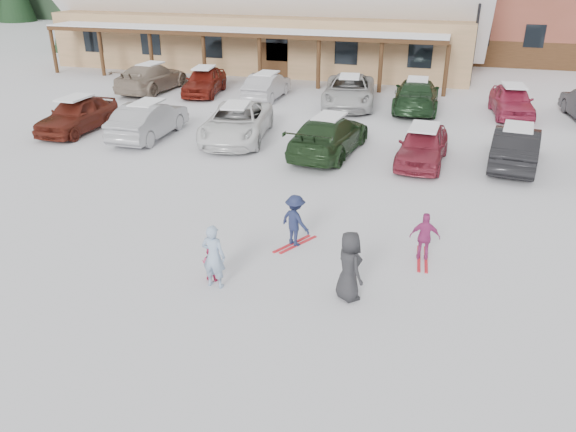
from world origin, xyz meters
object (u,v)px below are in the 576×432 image
(toddler_red, at_px, (210,263))
(parked_car_12, at_px, (512,101))
(day_lodge, at_px, (268,6))
(parked_car_10, at_px, (349,91))
(parked_car_11, at_px, (416,95))
(lamp_post, at_px, (478,19))
(parked_car_2, at_px, (237,122))
(parked_car_1, at_px, (149,120))
(adult_skier, at_px, (214,256))
(bystander_dark, at_px, (349,266))
(parked_car_3, at_px, (329,135))
(parked_car_8, at_px, (204,81))
(parked_car_7, at_px, (152,78))
(parked_car_9, at_px, (267,86))
(parked_car_4, at_px, (423,145))
(child_navy, at_px, (295,221))
(child_magenta, at_px, (425,237))
(parked_car_0, at_px, (77,114))
(parked_car_5, at_px, (515,146))

(toddler_red, distance_m, parked_car_12, 19.92)
(day_lodge, relative_size, parked_car_12, 6.72)
(parked_car_10, xyz_separation_m, parked_car_11, (3.43, 0.04, 0.01))
(lamp_post, distance_m, parked_car_11, 7.99)
(parked_car_2, height_order, parked_car_10, parked_car_10)
(parked_car_1, bearing_deg, lamp_post, -132.56)
(adult_skier, distance_m, parked_car_2, 11.74)
(bystander_dark, relative_size, parked_car_3, 0.32)
(parked_car_12, bearing_deg, lamp_post, 99.96)
(day_lodge, height_order, parked_car_10, day_lodge)
(parked_car_2, relative_size, parked_car_8, 1.22)
(toddler_red, bearing_deg, parked_car_3, -93.34)
(parked_car_8, bearing_deg, day_lodge, 79.71)
(parked_car_7, bearing_deg, parked_car_2, 140.60)
(lamp_post, relative_size, parked_car_9, 1.61)
(parked_car_4, xyz_separation_m, parked_car_8, (-12.59, 8.50, 0.04))
(parked_car_7, bearing_deg, parked_car_4, 155.50)
(child_navy, bearing_deg, parked_car_8, -30.20)
(parked_car_3, distance_m, parked_car_10, 7.98)
(toddler_red, distance_m, parked_car_3, 10.14)
(lamp_post, height_order, child_navy, lamp_post)
(lamp_post, bearing_deg, adult_skier, -103.03)
(child_magenta, distance_m, parked_car_0, 17.35)
(day_lodge, distance_m, parked_car_8, 10.89)
(parked_car_2, height_order, parked_car_3, parked_car_3)
(bystander_dark, bearing_deg, lamp_post, -46.46)
(toddler_red, height_order, parked_car_2, parked_car_2)
(parked_car_11, bearing_deg, parked_car_12, 179.91)
(toddler_red, bearing_deg, day_lodge, -74.23)
(parked_car_1, relative_size, parked_car_12, 1.06)
(toddler_red, relative_size, child_navy, 0.60)
(toddler_red, relative_size, bystander_dark, 0.52)
(bystander_dark, bearing_deg, parked_car_11, -40.45)
(adult_skier, relative_size, parked_car_9, 0.37)
(adult_skier, distance_m, toddler_red, 0.50)
(parked_car_8, bearing_deg, parked_car_7, 173.91)
(bystander_dark, height_order, parked_car_9, bystander_dark)
(child_magenta, relative_size, parked_car_7, 0.24)
(parked_car_0, distance_m, parked_car_7, 8.31)
(parked_car_0, relative_size, parked_car_10, 0.80)
(parked_car_5, bearing_deg, parked_car_9, -25.69)
(adult_skier, xyz_separation_m, toddler_red, (-0.22, 0.26, -0.36))
(parked_car_0, bearing_deg, parked_car_1, 1.38)
(parked_car_7, height_order, parked_car_8, parked_car_7)
(child_magenta, bearing_deg, parked_car_11, -88.95)
(day_lodge, xyz_separation_m, parked_car_2, (4.45, -18.00, -3.20))
(day_lodge, height_order, parked_car_5, day_lodge)
(parked_car_3, distance_m, parked_car_7, 14.73)
(parked_car_3, distance_m, parked_car_4, 3.61)
(lamp_post, distance_m, parked_car_0, 22.65)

